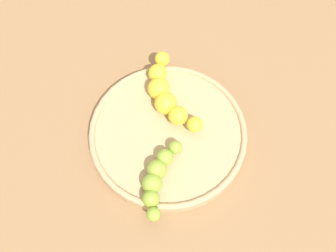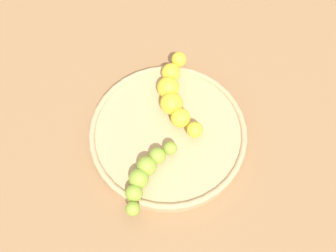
% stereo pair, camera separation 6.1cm
% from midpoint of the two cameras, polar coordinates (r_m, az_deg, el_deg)
% --- Properties ---
extents(ground_plane, '(2.40, 2.40, 0.00)m').
position_cam_midpoint_polar(ground_plane, '(0.64, 2.70, -1.80)').
color(ground_plane, '#936D47').
extents(fruit_bowl, '(0.25, 0.25, 0.02)m').
position_cam_midpoint_polar(fruit_bowl, '(0.63, 2.74, -1.33)').
color(fruit_bowl, tan).
rests_on(fruit_bowl, ground_plane).
extents(banana_green, '(0.12, 0.07, 0.03)m').
position_cam_midpoint_polar(banana_green, '(0.58, -0.28, -7.21)').
color(banana_green, '#8CAD38').
rests_on(banana_green, fruit_bowl).
extents(banana_yellow, '(0.09, 0.15, 0.04)m').
position_cam_midpoint_polar(banana_yellow, '(0.64, 3.69, 4.28)').
color(banana_yellow, yellow).
rests_on(banana_yellow, fruit_bowl).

